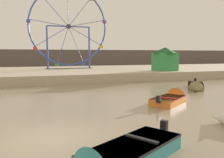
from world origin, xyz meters
name	(u,v)px	position (x,y,z in m)	size (l,w,h in m)	color
ground_plane	(52,138)	(0.00, 0.00, 0.00)	(240.00, 240.00, 0.00)	gray
quay_promenade	(32,74)	(0.00, 27.40, 0.52)	(110.00, 20.68, 1.04)	#B7A88E
distant_town_skyline	(30,59)	(0.00, 50.64, 2.20)	(140.00, 3.00, 4.40)	#564C47
motorboat_orange_hull	(172,99)	(8.70, 4.82, 0.24)	(3.88, 3.37, 1.43)	orange
motorboat_olive_wood	(196,87)	(14.39, 9.56, 0.23)	(4.32, 5.12, 1.35)	olive
ferris_wheel_blue_frame	(69,28)	(5.68, 29.57, 7.46)	(12.44, 1.20, 12.79)	#334CA8
carnival_booth_green_kiosk	(165,59)	(17.44, 20.17, 2.72)	(3.30, 2.95, 3.24)	#33934C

